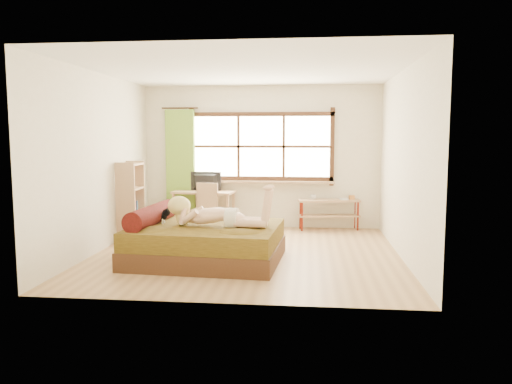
# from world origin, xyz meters

# --- Properties ---
(floor) EXTENTS (4.50, 4.50, 0.00)m
(floor) POSITION_xyz_m (0.00, 0.00, 0.00)
(floor) COLOR #9E754C
(floor) RESTS_ON ground
(ceiling) EXTENTS (4.50, 4.50, 0.00)m
(ceiling) POSITION_xyz_m (0.00, 0.00, 2.70)
(ceiling) COLOR white
(ceiling) RESTS_ON wall_back
(wall_back) EXTENTS (4.50, 0.00, 4.50)m
(wall_back) POSITION_xyz_m (0.00, 2.25, 1.35)
(wall_back) COLOR silver
(wall_back) RESTS_ON floor
(wall_front) EXTENTS (4.50, 0.00, 4.50)m
(wall_front) POSITION_xyz_m (0.00, -2.25, 1.35)
(wall_front) COLOR silver
(wall_front) RESTS_ON floor
(wall_left) EXTENTS (0.00, 4.50, 4.50)m
(wall_left) POSITION_xyz_m (-2.25, 0.00, 1.35)
(wall_left) COLOR silver
(wall_left) RESTS_ON floor
(wall_right) EXTENTS (0.00, 4.50, 4.50)m
(wall_right) POSITION_xyz_m (2.25, 0.00, 1.35)
(wall_right) COLOR silver
(wall_right) RESTS_ON floor
(window) EXTENTS (2.80, 0.16, 1.46)m
(window) POSITION_xyz_m (0.00, 2.22, 1.51)
(window) COLOR #FFEDBF
(window) RESTS_ON wall_back
(curtain) EXTENTS (0.55, 0.10, 2.20)m
(curtain) POSITION_xyz_m (-1.55, 2.13, 1.15)
(curtain) COLOR #5C8825
(curtain) RESTS_ON wall_back
(bed) EXTENTS (2.15, 1.77, 0.77)m
(bed) POSITION_xyz_m (-0.56, -0.51, 0.28)
(bed) COLOR #371C10
(bed) RESTS_ON floor
(woman) EXTENTS (1.45, 0.51, 0.61)m
(woman) POSITION_xyz_m (-0.36, -0.56, 0.82)
(woman) COLOR beige
(woman) RESTS_ON bed
(kitten) EXTENTS (0.31, 0.14, 0.24)m
(kitten) POSITION_xyz_m (-1.23, -0.41, 0.63)
(kitten) COLOR black
(kitten) RESTS_ON bed
(desk) EXTENTS (1.19, 0.65, 0.71)m
(desk) POSITION_xyz_m (-1.06, 1.95, 0.62)
(desk) COLOR #9D7A55
(desk) RESTS_ON floor
(monitor) EXTENTS (0.63, 0.15, 0.36)m
(monitor) POSITION_xyz_m (-1.06, 2.00, 0.89)
(monitor) COLOR black
(monitor) RESTS_ON desk
(chair) EXTENTS (0.44, 0.44, 0.90)m
(chair) POSITION_xyz_m (-0.95, 1.58, 0.50)
(chair) COLOR #9D7A55
(chair) RESTS_ON floor
(pipe_shelf) EXTENTS (1.17, 0.46, 0.65)m
(pipe_shelf) POSITION_xyz_m (1.31, 2.07, 0.42)
(pipe_shelf) COLOR #9D7A55
(pipe_shelf) RESTS_ON floor
(cup) EXTENTS (0.13, 0.13, 0.09)m
(cup) POSITION_xyz_m (0.99, 2.07, 0.61)
(cup) COLOR gray
(cup) RESTS_ON pipe_shelf
(book) EXTENTS (0.18, 0.22, 0.02)m
(book) POSITION_xyz_m (1.49, 2.07, 0.58)
(book) COLOR gray
(book) RESTS_ON pipe_shelf
(bookshelf) EXTENTS (0.34, 0.58, 1.31)m
(bookshelf) POSITION_xyz_m (-2.08, 0.83, 0.67)
(bookshelf) COLOR #9D7A55
(bookshelf) RESTS_ON floor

